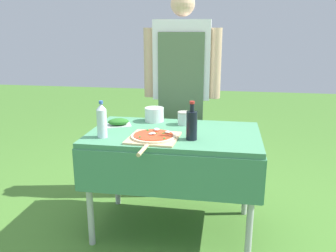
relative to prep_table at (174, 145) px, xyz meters
The scene contains 9 objects.
ground_plane 0.64m from the prep_table, ahead, with size 12.00×12.00×0.00m, color #477A2D.
prep_table is the anchor object (origin of this frame).
person_cook 0.73m from the prep_table, 92.90° to the left, with size 0.64×0.22×1.70m.
pizza_on_peel 0.24m from the prep_table, 120.36° to the right, with size 0.33×0.49×0.05m.
oil_bottle 0.28m from the prep_table, 48.26° to the right, with size 0.07×0.07×0.25m.
water_bottle 0.52m from the prep_table, 155.69° to the right, with size 0.06×0.06×0.24m.
herb_container 0.45m from the prep_table, 167.75° to the left, with size 0.21×0.18×0.05m.
mixing_tub 0.35m from the prep_table, 126.51° to the left, with size 0.14×0.14×0.11m, color silver.
sauce_jar 0.25m from the prep_table, 78.08° to the left, with size 0.10×0.10×0.10m.
Camera 1 is at (0.34, -2.30, 1.42)m, focal length 38.00 mm.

